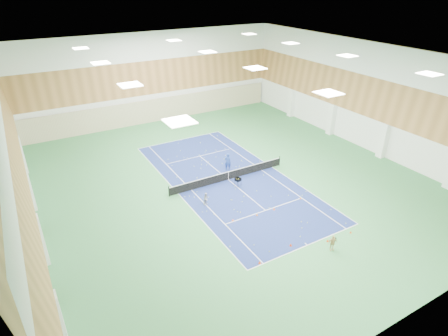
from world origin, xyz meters
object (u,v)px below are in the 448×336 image
(tennis_net, at_px, (228,175))
(child_apron, at_px, (332,243))
(child_court, at_px, (206,199))
(ball_cart, at_px, (238,182))
(coach, at_px, (228,161))

(tennis_net, height_order, child_apron, child_apron)
(child_court, relative_size, child_apron, 0.90)
(child_court, xyz_separation_m, child_apron, (5.22, -10.25, 0.06))
(tennis_net, relative_size, ball_cart, 14.25)
(tennis_net, distance_m, coach, 2.30)
(coach, relative_size, child_apron, 1.43)
(tennis_net, relative_size, child_apron, 9.69)
(coach, height_order, child_court, coach)
(tennis_net, distance_m, ball_cart, 1.57)
(child_court, distance_m, child_apron, 11.50)
(child_court, height_order, child_apron, child_apron)
(child_court, bearing_deg, tennis_net, 16.54)
(tennis_net, relative_size, child_court, 10.72)
(child_court, bearing_deg, ball_cart, -1.32)
(coach, distance_m, child_court, 7.11)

